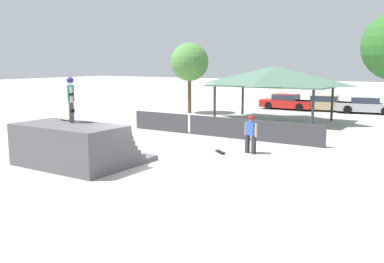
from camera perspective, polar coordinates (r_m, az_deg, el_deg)
The scene contains 12 objects.
ground_plane at distance 16.25m, azimuth -5.94°, elevation -4.73°, with size 160.00×160.00×0.00m, color #ADA8A0.
quarter_pipe_ramp at distance 16.92m, azimuth -15.35°, elevation -1.94°, with size 4.29×3.76×1.61m.
skater_on_deck at distance 17.08m, azimuth -15.85°, elevation 4.52°, with size 0.68×0.58×1.74m.
skateboard_on_deck at distance 17.76m, azimuth -16.52°, elevation 1.60°, with size 0.86×0.32×0.09m.
bystander_walking at distance 18.54m, azimuth 7.85°, elevation 0.05°, with size 0.65×0.32×1.67m.
skateboard_on_ground at distance 18.64m, azimuth 3.80°, elevation -2.71°, with size 0.76×0.66×0.09m.
barrier_fence at distance 22.61m, azimuth 3.63°, elevation 0.61°, with size 11.18×0.12×1.05m.
pavilion_shelter at distance 29.03m, azimuth 10.92°, elevation 7.26°, with size 7.78×5.04×3.67m.
tree_far_back at distance 33.09m, azimuth -0.34°, elevation 9.22°, with size 2.92×2.92×5.39m.
parked_car_red at distance 36.67m, azimuth 12.52°, elevation 3.84°, with size 4.37×1.77×1.27m.
parked_car_tan at distance 36.20m, azimuth 17.39°, elevation 3.57°, with size 4.70×2.40×1.27m.
parked_car_silver at distance 35.60m, azimuth 22.24°, elevation 3.21°, with size 4.58×2.41×1.27m.
Camera 1 is at (9.84, -12.33, 3.90)m, focal length 40.00 mm.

